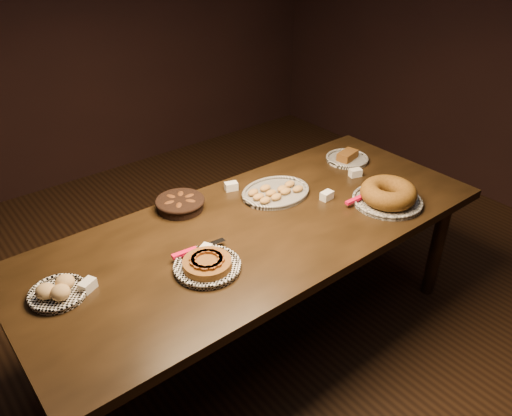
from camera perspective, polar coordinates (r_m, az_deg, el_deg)
ground at (r=2.96m, az=0.31°, el=-14.19°), size 5.00×5.00×0.00m
buffet_table at (r=2.53m, az=0.36°, el=-3.39°), size 2.40×1.00×0.75m
apple_tart_plate at (r=2.20m, az=-5.62°, el=-6.47°), size 0.32×0.30×0.06m
madeleine_platter at (r=2.74m, az=2.24°, el=1.82°), size 0.39×0.32×0.05m
bundt_cake_plate at (r=2.74m, az=14.84°, el=1.44°), size 0.40×0.37×0.12m
croissant_basket at (r=2.63m, az=-8.67°, el=0.59°), size 0.31×0.31×0.06m
bread_roll_plate at (r=2.20m, az=-21.74°, el=-8.83°), size 0.24×0.24×0.08m
loaf_plate at (r=3.17m, az=10.38°, el=5.65°), size 0.26×0.26×0.06m
tent_cards at (r=2.54m, az=-0.45°, el=-0.53°), size 1.71×0.48×0.04m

